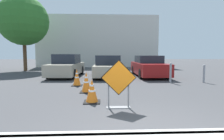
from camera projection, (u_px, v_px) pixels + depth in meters
ground_plane at (116, 75)px, 13.05m from camera, size 96.00×96.00×0.00m
curb_lip at (155, 136)px, 3.09m from camera, size 25.45×0.20×0.14m
road_closed_sign at (119, 82)px, 4.84m from camera, size 0.99×0.20×1.37m
traffic_cone_nearest at (92, 91)px, 5.49m from camera, size 0.51×0.51×0.74m
traffic_cone_second at (86, 82)px, 6.98m from camera, size 0.49×0.49×0.83m
traffic_cone_third at (77, 78)px, 8.48m from camera, size 0.49×0.49×0.81m
parked_car_nearest at (67, 66)px, 12.19m from camera, size 1.95×4.54×1.54m
parked_car_second at (108, 67)px, 11.96m from camera, size 1.95×4.28×1.46m
parked_car_third at (149, 67)px, 12.28m from camera, size 1.89×4.67×1.45m
bollard_nearest at (171, 72)px, 9.29m from camera, size 0.12×0.12×1.08m
bollard_second at (204, 73)px, 9.38m from camera, size 0.12×0.12×0.98m
building_facade_backdrop at (98, 42)px, 23.50m from camera, size 14.87×5.00×6.32m
street_tree_behind_lot at (23, 21)px, 16.06m from camera, size 4.53×4.53×6.90m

